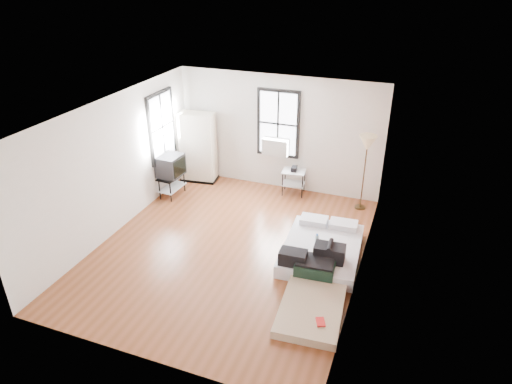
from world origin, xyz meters
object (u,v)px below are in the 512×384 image
at_px(mattress_bare, 314,292).
at_px(tv_stand, 171,167).
at_px(side_table, 294,175).
at_px(wardrobe, 198,148).
at_px(floor_lamp, 367,147).
at_px(mattress_main, 321,249).

distance_m(mattress_bare, tv_stand, 4.87).
height_order(side_table, tv_stand, tv_stand).
bearing_deg(wardrobe, mattress_bare, -49.19).
bearing_deg(tv_stand, floor_lamp, 15.32).
relative_size(mattress_main, side_table, 2.77).
bearing_deg(floor_lamp, tv_stand, -167.77).
xyz_separation_m(wardrobe, floor_lamp, (4.15, -0.08, 0.63)).
distance_m(mattress_main, floor_lamp, 2.61).
bearing_deg(side_table, wardrobe, -178.40).
distance_m(mattress_main, side_table, 2.68).
xyz_separation_m(mattress_main, mattress_bare, (0.17, -1.24, -0.05)).
xyz_separation_m(mattress_main, tv_stand, (-3.96, 1.25, 0.57)).
bearing_deg(tv_stand, side_table, 25.07).
height_order(mattress_main, side_table, side_table).
distance_m(mattress_main, tv_stand, 4.19).
distance_m(mattress_bare, side_table, 3.88).
distance_m(mattress_main, wardrobe, 4.44).
distance_m(wardrobe, floor_lamp, 4.20).
bearing_deg(mattress_main, mattress_bare, -85.74).
relative_size(wardrobe, tv_stand, 1.72).
height_order(mattress_bare, floor_lamp, floor_lamp).
bearing_deg(tv_stand, mattress_main, -14.49).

